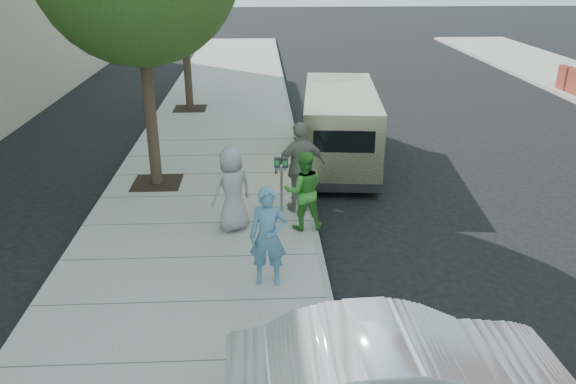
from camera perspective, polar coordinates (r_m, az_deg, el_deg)
The scene contains 10 objects.
ground at distance 12.21m, azimuth -4.22°, elevation -3.67°, with size 120.00×120.00×0.00m, color black.
sidewalk at distance 12.25m, azimuth -8.91°, elevation -3.42°, with size 5.00×60.00×0.15m, color gray.
curb_face at distance 12.23m, azimuth 2.55°, elevation -3.21°, with size 0.12×60.00×0.16m, color gray.
parking_meter at distance 11.85m, azimuth -0.69°, elevation 1.75°, with size 0.30×0.13×1.42m.
van at distance 15.78m, azimuth 5.27°, elevation 6.77°, with size 2.42×5.80×2.10m.
sedan at distance 7.27m, azimuth 11.61°, elevation -18.16°, with size 1.49×4.27×1.41m, color silver.
person_officer at distance 9.55m, azimuth -2.03°, elevation -4.57°, with size 0.65×0.42×1.77m, color teal.
person_green_shirt at distance 11.52m, azimuth 1.59°, elevation 0.14°, with size 0.82×0.64×1.69m, color #398F2E.
person_gray_shirt at distance 11.52m, azimuth -5.69°, elevation 0.29°, with size 0.87×0.57×1.78m, color #939396.
person_striped_polo at distance 12.31m, azimuth 1.27°, elevation 2.53°, with size 1.19×0.50×2.03m, color gray.
Camera 1 is at (0.34, -10.95, 5.40)m, focal length 35.00 mm.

